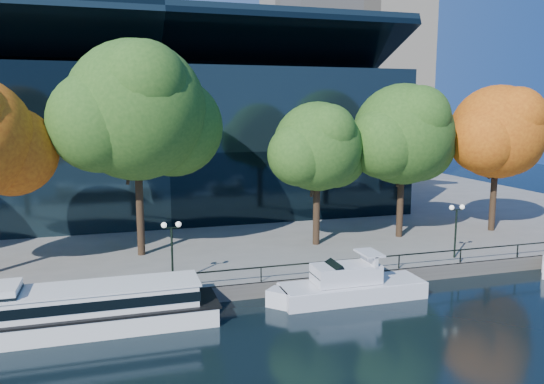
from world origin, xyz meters
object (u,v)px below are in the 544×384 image
object	(u,v)px
lamp_2	(456,219)
tree_4	(405,136)
tour_boat	(80,309)
tree_2	(139,114)
tree_5	(499,134)
cruiser_near	(346,286)
tree_3	(319,149)
lamp_1	(172,238)

from	to	relation	value
lamp_2	tree_4	bearing A→B (deg)	93.52
tour_boat	tree_2	world-z (taller)	tree_2
tour_boat	tree_5	distance (m)	37.70
cruiser_near	tree_3	xyz separation A→B (m)	(1.97, 10.00, 7.95)
tree_2	lamp_2	world-z (taller)	tree_2
tree_5	lamp_1	distance (m)	31.15
tree_4	tree_5	size ratio (longest dim) A/B	1.00
tree_5	lamp_2	bearing A→B (deg)	-142.86
tree_3	lamp_1	distance (m)	15.01
tree_2	lamp_2	bearing A→B (deg)	-18.45
tree_4	lamp_1	size ratio (longest dim) A/B	3.27
tree_4	lamp_2	size ratio (longest dim) A/B	3.27
tree_3	lamp_1	bearing A→B (deg)	-152.12
tour_boat	tree_2	distance (m)	15.71
tree_2	lamp_1	xyz separation A→B (m)	(1.37, -7.43, -7.72)
cruiser_near	lamp_1	xyz separation A→B (m)	(-10.56, 3.37, 3.04)
cruiser_near	lamp_2	distance (m)	11.29
cruiser_near	tree_4	size ratio (longest dim) A/B	0.79
tree_5	lamp_2	size ratio (longest dim) A/B	3.26
cruiser_near	tree_3	distance (m)	12.93
tree_2	tree_3	world-z (taller)	tree_2
lamp_1	tour_boat	bearing A→B (deg)	-146.25
tree_5	tree_2	bearing A→B (deg)	178.79
tree_3	lamp_1	xyz separation A→B (m)	(-12.54, -6.63, -4.91)
tree_2	lamp_1	size ratio (longest dim) A/B	3.99
tour_boat	lamp_1	xyz separation A→B (m)	(5.38, 3.60, 2.72)
tree_3	lamp_2	xyz separation A→B (m)	(8.37, -6.63, -4.91)
cruiser_near	lamp_2	world-z (taller)	lamp_2
cruiser_near	lamp_1	size ratio (longest dim) A/B	2.59
tree_4	lamp_2	world-z (taller)	tree_4
tour_boat	cruiser_near	distance (m)	15.95
cruiser_near	tree_5	size ratio (longest dim) A/B	0.79
cruiser_near	lamp_1	distance (m)	11.50
cruiser_near	tree_5	distance (m)	23.52
cruiser_near	tree_4	bearing A→B (deg)	46.34
tour_boat	tree_2	xyz separation A→B (m)	(4.01, 11.02, 10.44)
lamp_1	lamp_2	size ratio (longest dim) A/B	1.00
lamp_2	tree_5	bearing A→B (deg)	37.14
tree_5	cruiser_near	bearing A→B (deg)	-152.25
cruiser_near	tree_2	bearing A→B (deg)	137.85
cruiser_near	tree_4	world-z (taller)	tree_4
tour_boat	cruiser_near	world-z (taller)	cruiser_near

